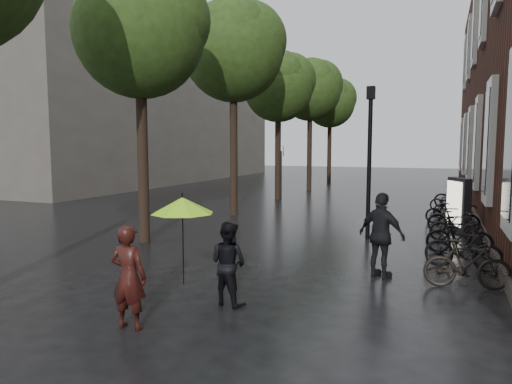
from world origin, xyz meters
The scene contains 11 objects.
ground centered at (0.00, 0.00, 0.00)m, with size 120.00×120.00×0.00m, color black.
bg_building centered at (-22.00, 28.00, 7.00)m, with size 16.00×30.00×14.00m, color #47423D.
street_trees centered at (-3.99, 15.91, 6.34)m, with size 4.33×34.03×8.91m.
person_burgundy centered at (-0.35, 1.40, 0.83)m, with size 0.61×0.40×1.67m, color black.
person_black centered at (0.62, 3.00, 0.76)m, with size 0.74×0.58×1.53m, color black.
lime_umbrella centered at (0.15, 2.22, 1.89)m, with size 1.07×1.07×1.57m.
pedestrian_walking centered at (2.99, 5.81, 0.94)m, with size 1.10×0.46×1.88m, color black.
parked_bicycles centered at (4.65, 12.32, 0.49)m, with size 2.01×13.72×1.04m.
ad_lightbox centered at (4.72, 12.29, 0.92)m, with size 0.28×1.21×1.82m.
lamp_post centered at (2.09, 9.96, 2.84)m, with size 0.24×0.24×4.68m.
cycle_sign centered at (-3.35, 17.68, 1.92)m, with size 0.15×0.53×2.90m.
Camera 1 is at (4.13, -4.32, 2.88)m, focal length 32.00 mm.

